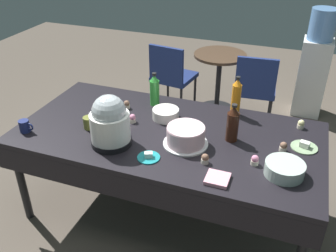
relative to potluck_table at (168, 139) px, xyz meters
name	(u,v)px	position (x,y,z in m)	size (l,w,h in m)	color
ground	(168,209)	(0.00, 0.00, -0.69)	(9.00, 9.00, 0.00)	brown
potluck_table	(168,139)	(0.00, 0.00, 0.00)	(2.20, 1.10, 0.75)	black
frosted_layer_cake	(186,136)	(0.17, -0.11, 0.13)	(0.31, 0.31, 0.14)	silver
slow_cooker	(110,122)	(-0.31, -0.28, 0.23)	(0.28, 0.28, 0.37)	black
glass_salad_bowl	(285,169)	(0.84, -0.22, 0.10)	(0.24, 0.24, 0.08)	#B2C6BC
ceramic_snack_bowl	(166,114)	(-0.09, 0.19, 0.10)	(0.21, 0.21, 0.08)	silver
dessert_plate_sage	(304,146)	(0.94, 0.13, 0.07)	(0.18, 0.18, 0.05)	#8CA87F
dessert_plate_charcoal	(111,103)	(-0.59, 0.24, 0.07)	(0.19, 0.19, 0.05)	#2D2D33
dessert_plate_teal	(149,157)	(-0.01, -0.35, 0.07)	(0.15, 0.15, 0.04)	teal
cupcake_mint	(255,160)	(0.65, -0.18, 0.09)	(0.05, 0.05, 0.07)	beige
cupcake_lemon	(283,147)	(0.81, 0.04, 0.09)	(0.05, 0.05, 0.07)	beige
cupcake_cocoa	(133,118)	(-0.30, 0.04, 0.09)	(0.05, 0.05, 0.07)	beige
cupcake_berry	(205,159)	(0.35, -0.27, 0.09)	(0.05, 0.05, 0.07)	beige
cupcake_vanilla	(127,105)	(-0.44, 0.23, 0.09)	(0.05, 0.05, 0.07)	beige
cupcake_rose	(301,124)	(0.90, 0.39, 0.09)	(0.05, 0.05, 0.07)	beige
soda_bottle_lime_soda	(155,90)	(-0.26, 0.37, 0.19)	(0.08, 0.08, 0.28)	green
soda_bottle_cola	(233,124)	(0.45, 0.06, 0.19)	(0.09, 0.09, 0.28)	#33190F
soda_bottle_orange_juice	(236,97)	(0.40, 0.43, 0.21)	(0.07, 0.07, 0.32)	orange
coffee_mug_olive	(89,123)	(-0.56, -0.15, 0.11)	(0.12, 0.08, 0.09)	olive
coffee_mug_navy	(25,126)	(-0.97, -0.36, 0.11)	(0.12, 0.07, 0.09)	navy
paper_napkin_stack	(217,179)	(0.47, -0.42, 0.07)	(0.14, 0.14, 0.02)	pink
maroon_chair_left	(171,74)	(-0.56, 1.62, -0.20)	(0.50, 0.50, 0.85)	navy
maroon_chair_right	(255,86)	(0.41, 1.62, -0.20)	(0.48, 0.48, 0.85)	navy
round_cafe_table	(219,72)	(-0.05, 1.84, -0.19)	(0.60, 0.60, 0.72)	#473323
water_cooler	(314,66)	(0.97, 2.17, -0.10)	(0.32, 0.32, 1.24)	silver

